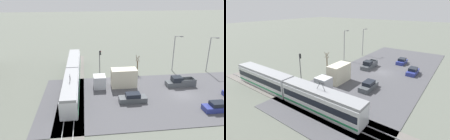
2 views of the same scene
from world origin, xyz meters
TOP-DOWN VIEW (x-y plane):
  - ground_plane at (0.00, 0.00)m, footprint 320.00×320.00m
  - road_surface at (0.00, 0.00)m, footprint 19.70×50.57m
  - rail_bed at (0.00, 20.10)m, footprint 53.68×4.40m
  - light_rail_tram at (7.84, 20.10)m, footprint 27.86×2.73m
  - box_truck at (4.95, 11.24)m, footprint 2.55×8.38m
  - pickup_truck at (3.85, -1.02)m, footprint 1.91×5.77m
  - sedan_car_0 at (-1.43, 9.64)m, footprint 1.83×4.71m
  - sedan_car_2 at (-5.95, -3.02)m, footprint 1.86×4.48m
  - traffic_light_pole at (11.37, 14.27)m, footprint 0.28×0.47m
  - street_tree at (11.59, 5.80)m, footprint 1.03×0.85m
  - street_lamp_near_crossing at (10.94, -10.76)m, footprint 0.36×1.95m
  - street_lamp_mid_block at (12.57, -3.09)m, footprint 0.36×1.95m

SIDE VIEW (x-z plane):
  - ground_plane at x=0.00m, z-range 0.00..0.00m
  - road_surface at x=0.00m, z-range 0.00..0.08m
  - rail_bed at x=0.00m, z-range -0.06..0.16m
  - sedan_car_2 at x=-5.95m, z-range -0.05..1.44m
  - sedan_car_0 at x=-1.43m, z-range -0.06..1.50m
  - pickup_truck at x=3.85m, z-range -0.16..1.76m
  - light_rail_tram at x=7.84m, z-range -0.53..3.94m
  - box_truck at x=4.95m, z-range -0.06..3.54m
  - street_tree at x=11.59m, z-range -0.20..4.12m
  - traffic_light_pole at x=11.37m, z-range 0.82..6.56m
  - street_lamp_near_crossing at x=10.94m, z-range 0.62..8.71m
  - street_lamp_mid_block at x=12.57m, z-range 0.63..8.89m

